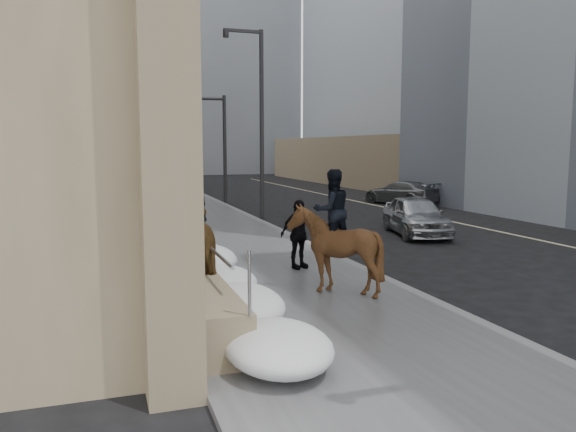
# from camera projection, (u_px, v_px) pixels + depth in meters

# --- Properties ---
(ground) EXTENTS (140.00, 140.00, 0.00)m
(ground) POSITION_uv_depth(u_px,v_px,m) (319.00, 323.00, 10.15)
(ground) COLOR black
(ground) RESTS_ON ground
(sidewalk) EXTENTS (5.00, 80.00, 0.12)m
(sidewalk) POSITION_uv_depth(u_px,v_px,m) (213.00, 237.00, 19.56)
(sidewalk) COLOR #49494B
(sidewalk) RESTS_ON ground
(curb) EXTENTS (0.24, 80.00, 0.12)m
(curb) POSITION_uv_depth(u_px,v_px,m) (285.00, 233.00, 20.38)
(curb) COLOR slate
(curb) RESTS_ON ground
(lane_line) EXTENTS (0.15, 70.00, 0.01)m
(lane_line) POSITION_uv_depth(u_px,v_px,m) (468.00, 225.00, 22.86)
(lane_line) COLOR #BFB78C
(lane_line) RESTS_ON ground
(limestone_building) EXTENTS (6.10, 44.00, 18.00)m
(limestone_building) POSITION_uv_depth(u_px,v_px,m) (59.00, 23.00, 26.21)
(limestone_building) COLOR #877758
(limestone_building) RESTS_ON ground
(far_podium) EXTENTS (2.00, 80.00, 4.00)m
(far_podium) POSITION_uv_depth(u_px,v_px,m) (568.00, 174.00, 24.18)
(far_podium) COLOR #847555
(far_podium) RESTS_ON ground
(bg_building_mid) EXTENTS (30.00, 12.00, 28.00)m
(bg_building_mid) POSITION_uv_depth(u_px,v_px,m) (164.00, 54.00, 66.18)
(bg_building_mid) COLOR slate
(bg_building_mid) RESTS_ON ground
(bg_building_far) EXTENTS (24.00, 12.00, 20.00)m
(bg_building_far) POSITION_uv_depth(u_px,v_px,m) (79.00, 95.00, 74.84)
(bg_building_far) COLOR gray
(bg_building_far) RESTS_ON ground
(streetlight_mid) EXTENTS (1.71, 0.24, 8.00)m
(streetlight_mid) POSITION_uv_depth(u_px,v_px,m) (258.00, 113.00, 23.63)
(streetlight_mid) COLOR #2D2D30
(streetlight_mid) RESTS_ON ground
(streetlight_far) EXTENTS (1.71, 0.24, 8.00)m
(streetlight_far) POSITION_uv_depth(u_px,v_px,m) (188.00, 128.00, 42.46)
(streetlight_far) COLOR #2D2D30
(streetlight_far) RESTS_ON ground
(traffic_signal) EXTENTS (4.10, 0.22, 6.00)m
(traffic_signal) POSITION_uv_depth(u_px,v_px,m) (208.00, 132.00, 31.03)
(traffic_signal) COLOR #2D2D30
(traffic_signal) RESTS_ON ground
(snow_bank) EXTENTS (1.70, 18.10, 0.76)m
(snow_bank) POSITION_uv_depth(u_px,v_px,m) (179.00, 235.00, 17.28)
(snow_bank) COLOR white
(snow_bank) RESTS_ON sidewalk
(mounted_horse_left) EXTENTS (1.64, 2.75, 2.74)m
(mounted_horse_left) POSITION_uv_depth(u_px,v_px,m) (201.00, 244.00, 11.18)
(mounted_horse_left) COLOR #452F14
(mounted_horse_left) RESTS_ON sidewalk
(mounted_horse_right) EXTENTS (1.64, 1.81, 2.59)m
(mounted_horse_right) POSITION_uv_depth(u_px,v_px,m) (334.00, 243.00, 11.73)
(mounted_horse_right) COLOR #3C2311
(mounted_horse_right) RESTS_ON sidewalk
(pedestrian) EXTENTS (1.10, 0.69, 1.74)m
(pedestrian) POSITION_uv_depth(u_px,v_px,m) (298.00, 234.00, 14.11)
(pedestrian) COLOR black
(pedestrian) RESTS_ON sidewalk
(car_silver) EXTENTS (2.63, 4.46, 1.42)m
(car_silver) POSITION_uv_depth(u_px,v_px,m) (416.00, 216.00, 20.20)
(car_silver) COLOR #A8ACB0
(car_silver) RESTS_ON ground
(car_grey) EXTENTS (3.38, 4.81, 1.29)m
(car_grey) POSITION_uv_depth(u_px,v_px,m) (401.00, 193.00, 31.11)
(car_grey) COLOR #5A5E61
(car_grey) RESTS_ON ground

